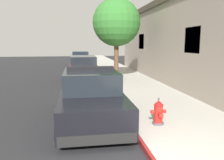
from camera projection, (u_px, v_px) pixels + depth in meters
ground_plane at (29, 86)px, 13.32m from camera, size 33.83×60.00×0.20m
sidewalk_pavement at (129, 81)px, 14.19m from camera, size 3.32×60.00×0.14m
curb_painted_edge at (102, 82)px, 13.94m from camera, size 0.08×60.00×0.14m
police_cruiser at (91, 96)px, 7.26m from camera, size 1.94×4.84×1.68m
parked_car_silver_ahead at (83, 68)px, 15.25m from camera, size 1.94×4.84×1.56m
parked_car_dark_far at (80, 59)px, 24.30m from camera, size 1.94×4.84×1.56m
fire_hydrant at (158, 112)px, 6.38m from camera, size 0.44×0.40×0.76m
street_tree at (116, 23)px, 13.72m from camera, size 2.90×2.90×4.98m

